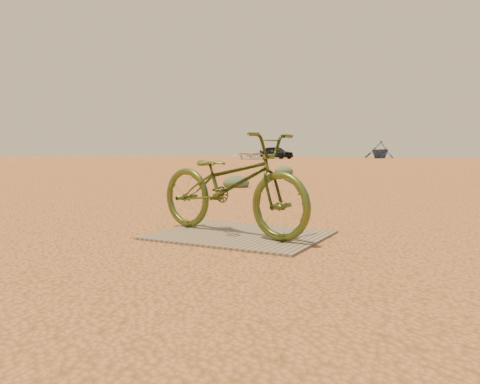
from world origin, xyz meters
The scene contains 8 objects.
ground centered at (0.00, 0.00, 0.00)m, with size 120.00×120.00×0.00m, color #D87844.
plywood_board centered at (-0.18, -0.09, 0.01)m, with size 1.53×1.22×0.02m, color #837459.
bicycle centered at (-0.28, -0.10, 0.49)m, with size 0.62×1.78×0.94m, color #45521D.
car centered at (-17.26, 40.06, 0.64)m, with size 1.50×3.74×1.27m, color black.
boat_near_left centered at (-18.26, 36.07, 0.50)m, with size 3.45×4.83×1.00m, color silver.
boat_far_left centered at (-8.47, 47.90, 0.96)m, with size 3.15×3.64×1.92m, color #38507A.
kale_a centered at (-3.06, 5.18, 0.00)m, with size 0.59×0.59×0.32m, color #4D6040.
kale_c centered at (-4.37, 11.08, 0.00)m, with size 0.65×0.65×0.36m, color #4D6040.
Camera 1 is at (1.85, -3.93, 0.80)m, focal length 35.00 mm.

